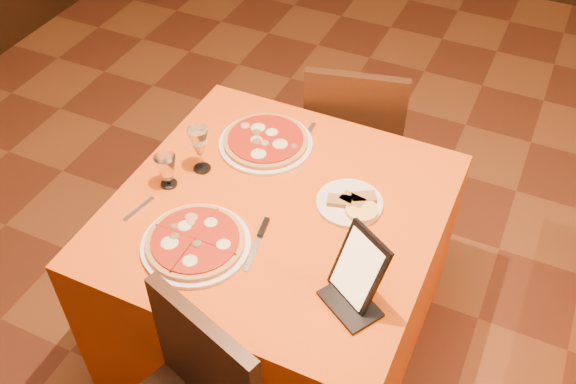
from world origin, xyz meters
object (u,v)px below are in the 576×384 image
at_px(main_table, 278,275).
at_px(pizza_far, 266,142).
at_px(chair_main_far, 356,135).
at_px(pizza_near, 196,243).
at_px(water_glass, 167,171).
at_px(tablet, 359,268).
at_px(wine_glass, 200,149).

relative_size(main_table, pizza_far, 3.07).
bearing_deg(main_table, chair_main_far, 90.00).
bearing_deg(pizza_near, pizza_far, 92.11).
relative_size(chair_main_far, pizza_near, 2.54).
relative_size(water_glass, tablet, 0.53).
bearing_deg(tablet, water_glass, -160.85).
relative_size(chair_main_far, wine_glass, 4.79).
bearing_deg(pizza_near, main_table, 59.11).
xyz_separation_m(pizza_near, tablet, (0.54, 0.04, 0.10)).
bearing_deg(pizza_near, wine_glass, 117.35).
bearing_deg(chair_main_far, water_glass, 52.64).
bearing_deg(wine_glass, water_glass, -118.47).
xyz_separation_m(main_table, tablet, (0.37, -0.23, 0.49)).
xyz_separation_m(chair_main_far, pizza_far, (-0.18, -0.55, 0.31)).
height_order(water_glass, tablet, tablet).
distance_m(water_glass, tablet, 0.79).
xyz_separation_m(pizza_near, pizza_far, (-0.02, 0.55, 0.00)).
distance_m(main_table, pizza_far, 0.51).
distance_m(wine_glass, water_glass, 0.14).
relative_size(pizza_far, tablet, 1.47).
relative_size(chair_main_far, tablet, 3.73).
bearing_deg(water_glass, wine_glass, 61.53).
relative_size(pizza_near, pizza_far, 1.00).
relative_size(pizza_far, water_glass, 2.76).
xyz_separation_m(water_glass, tablet, (0.77, -0.17, 0.06)).
relative_size(pizza_near, tablet, 1.47).
bearing_deg(water_glass, pizza_near, -41.58).
height_order(chair_main_far, pizza_far, chair_main_far).
xyz_separation_m(main_table, water_glass, (-0.40, -0.06, 0.44)).
distance_m(pizza_far, tablet, 0.76).
bearing_deg(pizza_far, water_glass, -122.34).
xyz_separation_m(main_table, pizza_near, (-0.16, -0.27, 0.39)).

